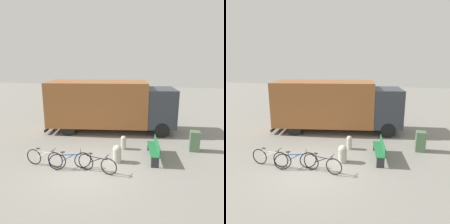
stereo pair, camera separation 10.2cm
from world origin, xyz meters
The scene contains 9 objects.
ground_plane centered at (0.00, 0.00, 0.00)m, with size 60.00×60.00×0.00m, color gray.
delivery_truck centered at (-0.32, 5.29, 1.77)m, with size 8.42×3.80×3.23m.
park_bench centered at (2.79, 1.66, 0.51)m, with size 0.70×1.98×0.89m.
bicycle_near centered at (-1.89, -0.22, 0.39)m, with size 1.80×0.44×0.82m.
bicycle_middle centered at (-0.68, -0.20, 0.39)m, with size 1.69×0.73×0.82m.
bicycle_far centered at (0.52, -0.21, 0.39)m, with size 1.78×0.48×0.82m.
bollard_near_bench centered at (1.15, 0.89, 0.44)m, with size 0.40×0.40×0.82m.
bollard_far_bench centered at (1.16, 2.43, 0.40)m, with size 0.29×0.29×0.73m.
utility_box centered at (4.74, 3.05, 0.52)m, with size 0.47×0.47×1.04m.
Camera 1 is at (3.04, -8.13, 4.60)m, focal length 35.00 mm.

